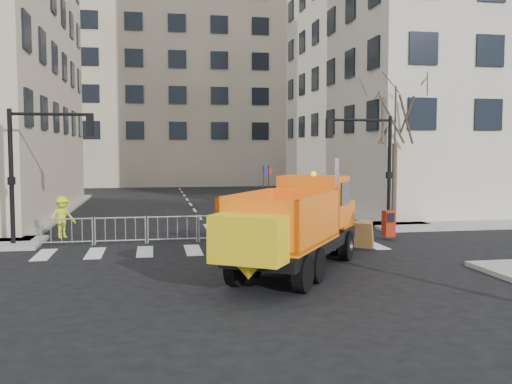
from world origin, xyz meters
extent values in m
plane|color=black|center=(0.00, 0.00, 0.00)|extent=(120.00, 120.00, 0.00)
cube|color=gray|center=(0.00, 8.50, 0.07)|extent=(64.00, 5.00, 0.15)
cube|color=gray|center=(0.00, 52.00, 12.00)|extent=(30.00, 18.00, 24.00)
cylinder|color=black|center=(-8.00, 7.50, 2.70)|extent=(0.18, 0.18, 5.40)
cylinder|color=black|center=(8.50, 9.50, 2.70)|extent=(0.18, 0.18, 5.40)
cube|color=black|center=(1.81, 1.06, 0.88)|extent=(5.42, 6.78, 0.42)
cylinder|color=black|center=(2.30, 3.62, 0.51)|extent=(0.83, 1.04, 1.02)
cylinder|color=black|center=(3.94, 2.56, 0.51)|extent=(0.83, 1.04, 1.02)
cylinder|color=black|center=(0.34, 0.57, 0.51)|extent=(0.83, 1.04, 1.02)
cylinder|color=black|center=(1.98, -0.49, 0.51)|extent=(0.83, 1.04, 1.02)
cylinder|color=black|center=(-0.31, -0.45, 0.51)|extent=(0.83, 1.04, 1.02)
cylinder|color=black|center=(1.33, -1.50, 0.51)|extent=(0.83, 1.04, 1.02)
cube|color=orange|center=(3.43, 3.56, 1.53)|extent=(2.45, 2.31, 0.93)
cube|color=orange|center=(2.77, 2.54, 2.09)|extent=(2.60, 2.41, 1.67)
cylinder|color=silver|center=(3.21, 1.43, 2.42)|extent=(0.13, 0.13, 2.23)
cube|color=orange|center=(1.11, -0.04, 1.86)|extent=(4.17, 4.70, 1.53)
cube|color=yellow|center=(-0.25, -2.15, 1.58)|extent=(2.07, 1.79, 1.21)
cube|color=brown|center=(4.28, 4.89, 0.60)|extent=(2.79, 2.06, 1.04)
imported|color=black|center=(3.92, 5.54, 0.98)|extent=(0.74, 0.51, 1.97)
imported|color=black|center=(4.01, 3.64, 0.85)|extent=(0.92, 0.77, 1.70)
imported|color=black|center=(3.97, 3.67, 0.93)|extent=(0.98, 1.16, 1.86)
imported|color=#CCE61B|center=(-6.31, 8.57, 1.02)|extent=(1.30, 1.15, 1.75)
cube|color=maroon|center=(7.20, 6.50, 0.70)|extent=(0.50, 0.45, 1.10)
camera|label=1|loc=(-2.57, -16.00, 3.79)|focal=40.00mm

